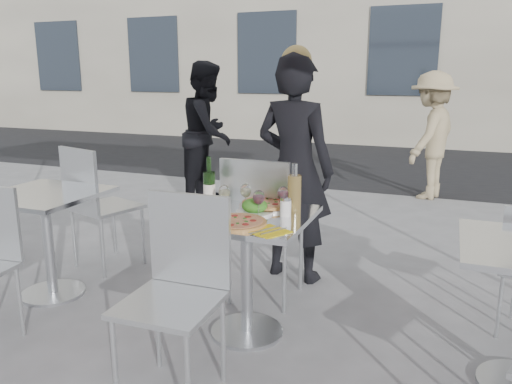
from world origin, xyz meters
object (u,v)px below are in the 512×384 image
(carafe, at_px, (294,193))
(chair_far, at_px, (261,219))
(chair_near, at_px, (179,278))
(main_table, at_px, (247,249))
(side_chair_lfar, at_px, (95,198))
(pizza_near, at_px, (236,222))
(napkin_right, at_px, (268,231))
(pedestrian_b, at_px, (431,136))
(sugar_shaker, at_px, (286,207))
(wineglass_white_b, at_px, (246,191))
(woman_diner, at_px, (294,170))
(pizza_far, at_px, (268,204))
(wineglass_white_a, at_px, (224,193))
(wine_bottle, at_px, (209,186))
(napkin_left, at_px, (185,220))
(pedestrian_a, at_px, (208,133))
(side_table_left, at_px, (46,222))
(salad_plate, at_px, (255,207))
(wineglass_red_a, at_px, (259,198))
(wineglass_red_b, at_px, (283,194))

(carafe, bearing_deg, chair_far, 138.65)
(chair_near, bearing_deg, main_table, 77.86)
(side_chair_lfar, height_order, pizza_near, side_chair_lfar)
(chair_far, distance_m, napkin_right, 0.75)
(pedestrian_b, distance_m, sugar_shaker, 4.00)
(pizza_near, height_order, wineglass_white_b, wineglass_white_b)
(woman_diner, height_order, sugar_shaker, woman_diner)
(chair_far, height_order, pizza_far, chair_far)
(side_chair_lfar, xyz_separation_m, carafe, (1.74, -0.37, 0.28))
(woman_diner, xyz_separation_m, pedestrian_b, (0.84, 3.06, -0.05))
(wineglass_white_a, bearing_deg, main_table, -10.32)
(chair_far, bearing_deg, carafe, 137.91)
(main_table, xyz_separation_m, wine_bottle, (-0.31, 0.15, 0.32))
(wine_bottle, relative_size, sugar_shaker, 2.76)
(wineglass_white_b, relative_size, napkin_right, 0.65)
(woman_diner, bearing_deg, wineglass_white_a, 91.68)
(pizza_near, relative_size, pizza_far, 0.92)
(carafe, xyz_separation_m, napkin_left, (-0.51, -0.38, -0.11))
(pizza_near, bearing_deg, pedestrian_a, 119.13)
(main_table, xyz_separation_m, pedestrian_a, (-1.68, 2.86, 0.31))
(main_table, xyz_separation_m, side_table_left, (-1.50, 0.00, 0.00))
(chair_near, height_order, sugar_shaker, chair_near)
(woman_diner, distance_m, salad_plate, 0.91)
(wineglass_red_a, bearing_deg, pizza_near, -109.81)
(main_table, bearing_deg, pizza_far, 76.36)
(wineglass_white_b, bearing_deg, chair_far, 94.16)
(napkin_left, bearing_deg, wineglass_red_a, 17.90)
(pedestrian_a, bearing_deg, wine_bottle, -159.80)
(napkin_left, bearing_deg, wine_bottle, 82.18)
(chair_far, distance_m, side_chair_lfar, 1.43)
(wine_bottle, distance_m, wineglass_white_a, 0.20)
(carafe, bearing_deg, napkin_right, -92.07)
(woman_diner, relative_size, pedestrian_a, 1.00)
(main_table, relative_size, wineglass_white_b, 4.76)
(chair_near, bearing_deg, pizza_far, 77.13)
(woman_diner, height_order, carafe, woman_diner)
(chair_far, height_order, wine_bottle, wine_bottle)
(chair_far, relative_size, sugar_shaker, 9.49)
(side_table_left, relative_size, wineglass_red_b, 4.76)
(side_table_left, height_order, pizza_near, pizza_near)
(sugar_shaker, xyz_separation_m, wineglass_red_b, (-0.04, 0.06, 0.06))
(pedestrian_b, relative_size, wine_bottle, 5.35)
(sugar_shaker, distance_m, wineglass_white_b, 0.28)
(main_table, relative_size, chair_far, 0.74)
(pizza_near, relative_size, napkin_left, 1.51)
(side_chair_lfar, relative_size, wineglass_red_b, 6.33)
(side_chair_lfar, bearing_deg, sugar_shaker, -177.98)
(pizza_far, relative_size, wineglass_red_b, 2.25)
(woman_diner, distance_m, wine_bottle, 0.86)
(pizza_near, relative_size, carafe, 1.13)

